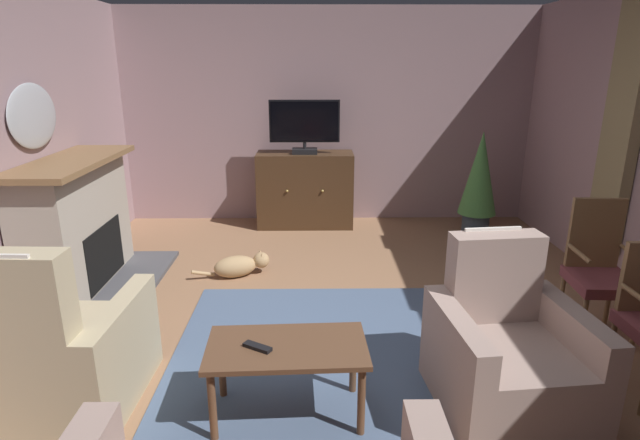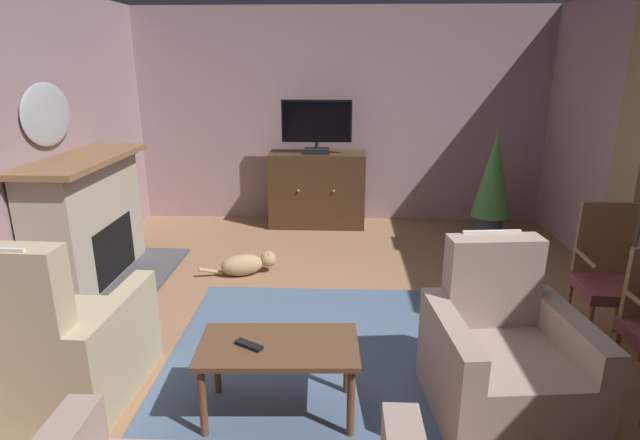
# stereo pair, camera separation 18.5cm
# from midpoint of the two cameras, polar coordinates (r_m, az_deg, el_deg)

# --- Properties ---
(ground_plane) EXTENTS (5.73, 7.11, 0.04)m
(ground_plane) POSITION_cam_midpoint_polar(r_m,az_deg,el_deg) (3.84, 0.65, -14.43)
(ground_plane) COLOR #936B4C
(wall_back) EXTENTS (5.73, 0.10, 2.65)m
(wall_back) POSITION_cam_midpoint_polar(r_m,az_deg,el_deg) (6.60, 0.00, 11.43)
(wall_back) COLOR gray
(wall_back) RESTS_ON ground_plane
(curtain_panel_far) EXTENTS (0.10, 0.44, 2.22)m
(curtain_panel_far) POSITION_cam_midpoint_polar(r_m,az_deg,el_deg) (5.16, 29.77, 9.04)
(curtain_panel_far) COLOR #8E7F56
(rug_central) EXTENTS (2.53, 1.98, 0.01)m
(rug_central) POSITION_cam_midpoint_polar(r_m,az_deg,el_deg) (3.83, 1.96, -14.03)
(rug_central) COLOR slate
(rug_central) RESTS_ON ground_plane
(fireplace) EXTENTS (0.92, 1.60, 1.19)m
(fireplace) POSITION_cam_midpoint_polar(r_m,az_deg,el_deg) (5.10, -26.28, -0.79)
(fireplace) COLOR #4C4C51
(fireplace) RESTS_ON ground_plane
(wall_mirror_oval) EXTENTS (0.06, 0.77, 0.54)m
(wall_mirror_oval) POSITION_cam_midpoint_polar(r_m,az_deg,el_deg) (5.03, -30.37, 10.00)
(wall_mirror_oval) COLOR #B2B7BF
(tv_cabinet) EXTENTS (1.18, 0.52, 0.93)m
(tv_cabinet) POSITION_cam_midpoint_polar(r_m,az_deg,el_deg) (6.41, -2.50, 3.23)
(tv_cabinet) COLOR black
(tv_cabinet) RESTS_ON ground_plane
(television) EXTENTS (0.84, 0.20, 0.64)m
(television) POSITION_cam_midpoint_polar(r_m,az_deg,el_deg) (6.21, -2.61, 10.54)
(television) COLOR black
(television) RESTS_ON tv_cabinet
(coffee_table) EXTENTS (0.93, 0.53, 0.47)m
(coffee_table) POSITION_cam_midpoint_polar(r_m,az_deg,el_deg) (3.01, -5.53, -14.78)
(coffee_table) COLOR brown
(coffee_table) RESTS_ON ground_plane
(tv_remote) EXTENTS (0.17, 0.13, 0.02)m
(tv_remote) POSITION_cam_midpoint_polar(r_m,az_deg,el_deg) (2.95, -8.85, -13.88)
(tv_remote) COLOR black
(tv_remote) RESTS_ON coffee_table
(armchair_facing_sofa) EXTENTS (0.90, 0.91, 1.01)m
(armchair_facing_sofa) POSITION_cam_midpoint_polar(r_m,az_deg,el_deg) (3.30, 18.66, -14.19)
(armchair_facing_sofa) COLOR #A3897F
(armchair_facing_sofa) RESTS_ON ground_plane
(armchair_by_fireplace) EXTENTS (0.92, 0.94, 1.13)m
(armchair_by_fireplace) POSITION_cam_midpoint_polar(r_m,az_deg,el_deg) (3.51, -28.92, -13.15)
(armchair_by_fireplace) COLOR tan
(armchair_by_fireplace) RESTS_ON ground_plane
(side_chair_far_end) EXTENTS (0.45, 0.48, 1.03)m
(side_chair_far_end) POSITION_cam_midpoint_polar(r_m,az_deg,el_deg) (4.28, 27.66, -4.79)
(side_chair_far_end) COLOR brown
(side_chair_far_end) RESTS_ON ground_plane
(potted_plant_leafy_by_curtain) EXTENTS (0.45, 0.45, 1.24)m
(potted_plant_leafy_by_curtain) POSITION_cam_midpoint_polar(r_m,az_deg,el_deg) (6.28, 16.60, 4.40)
(potted_plant_leafy_by_curtain) COLOR #3D4C5B
(potted_plant_leafy_by_curtain) RESTS_ON ground_plane
(cat) EXTENTS (0.73, 0.33, 0.23)m
(cat) POSITION_cam_midpoint_polar(r_m,az_deg,el_deg) (5.02, -10.03, -5.03)
(cat) COLOR tan
(cat) RESTS_ON ground_plane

